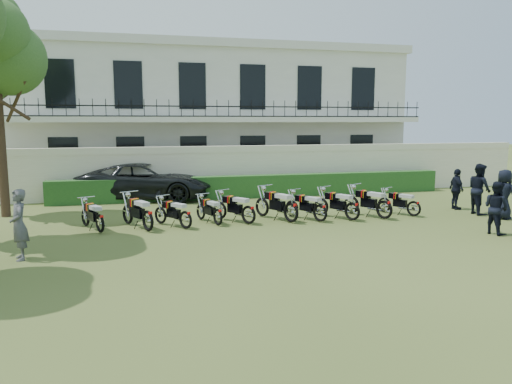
% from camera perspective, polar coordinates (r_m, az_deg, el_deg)
% --- Properties ---
extents(ground, '(100.00, 100.00, 0.00)m').
position_cam_1_polar(ground, '(15.62, 3.26, -4.62)').
color(ground, '#435321').
rests_on(ground, ground).
extents(perimeter_wall, '(30.00, 0.35, 2.30)m').
position_cam_1_polar(perimeter_wall, '(23.09, -2.78, 2.49)').
color(perimeter_wall, '#EFE3C9').
rests_on(perimeter_wall, ground).
extents(hedge, '(18.00, 0.60, 1.00)m').
position_cam_1_polar(hedge, '(22.62, 0.13, 0.67)').
color(hedge, '#163F18').
rests_on(hedge, ground).
extents(building, '(20.40, 9.60, 7.40)m').
position_cam_1_polar(building, '(28.84, -5.25, 8.66)').
color(building, silver).
rests_on(building, ground).
extents(motorcycle_0, '(0.88, 1.70, 0.99)m').
position_cam_1_polar(motorcycle_0, '(16.08, -17.42, -2.95)').
color(motorcycle_0, black).
rests_on(motorcycle_0, ground).
extents(motorcycle_1, '(1.02, 1.91, 1.13)m').
position_cam_1_polar(motorcycle_1, '(15.91, -12.28, -2.65)').
color(motorcycle_1, black).
rests_on(motorcycle_1, ground).
extents(motorcycle_2, '(1.13, 1.52, 0.99)m').
position_cam_1_polar(motorcycle_2, '(16.07, -8.06, -2.67)').
color(motorcycle_2, black).
rests_on(motorcycle_2, ground).
extents(motorcycle_3, '(0.75, 1.65, 0.94)m').
position_cam_1_polar(motorcycle_3, '(16.50, -4.38, -2.40)').
color(motorcycle_3, black).
rests_on(motorcycle_3, ground).
extents(motorcycle_4, '(1.20, 1.64, 1.06)m').
position_cam_1_polar(motorcycle_4, '(16.63, -0.86, -2.10)').
color(motorcycle_4, black).
rests_on(motorcycle_4, ground).
extents(motorcycle_5, '(1.09, 1.94, 1.16)m').
position_cam_1_polar(motorcycle_5, '(16.91, 4.03, -1.79)').
color(motorcycle_5, black).
rests_on(motorcycle_5, ground).
extents(motorcycle_6, '(1.03, 1.66, 1.02)m').
position_cam_1_polar(motorcycle_6, '(17.15, 7.36, -1.91)').
color(motorcycle_6, black).
rests_on(motorcycle_6, ground).
extents(motorcycle_7, '(1.06, 1.79, 1.09)m').
position_cam_1_polar(motorcycle_7, '(17.52, 10.96, -1.68)').
color(motorcycle_7, black).
rests_on(motorcycle_7, ground).
extents(motorcycle_8, '(1.08, 1.88, 1.13)m').
position_cam_1_polar(motorcycle_8, '(18.03, 14.47, -1.45)').
color(motorcycle_8, black).
rests_on(motorcycle_8, ground).
extents(motorcycle_9, '(0.98, 1.55, 0.96)m').
position_cam_1_polar(motorcycle_9, '(18.86, 17.61, -1.41)').
color(motorcycle_9, black).
rests_on(motorcycle_9, ground).
extents(suv, '(6.30, 4.13, 1.61)m').
position_cam_1_polar(suv, '(22.48, -12.51, 1.21)').
color(suv, black).
rests_on(suv, ground).
extents(inspector, '(0.59, 0.74, 1.78)m').
position_cam_1_polar(inspector, '(13.73, -25.46, -3.40)').
color(inspector, '#55565A').
rests_on(inspector, ground).
extents(officer_1, '(0.76, 0.89, 1.63)m').
position_cam_1_polar(officer_1, '(16.91, 25.74, -1.63)').
color(officer_1, black).
rests_on(officer_1, ground).
extents(officer_3, '(0.80, 0.99, 1.76)m').
position_cam_1_polar(officer_3, '(19.61, 26.46, -0.23)').
color(officer_3, black).
rests_on(officer_3, ground).
extents(officer_4, '(0.82, 1.00, 1.89)m').
position_cam_1_polar(officer_4, '(20.20, 24.16, 0.32)').
color(officer_4, black).
rests_on(officer_4, ground).
extents(officer_5, '(0.51, 0.98, 1.60)m').
position_cam_1_polar(officer_5, '(20.96, 21.94, 0.30)').
color(officer_5, black).
rests_on(officer_5, ground).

